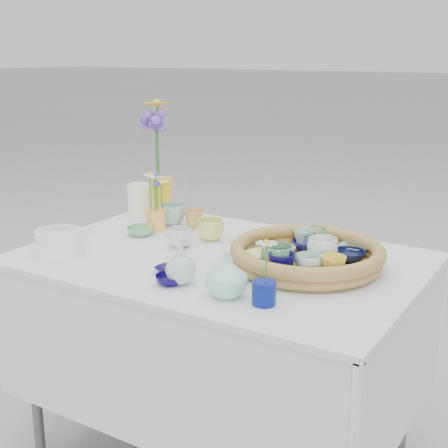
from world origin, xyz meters
The scene contains 32 objects.
wicker_tray centered at (0.28, 0.05, 0.80)m, with size 0.47×0.47×0.08m, color olive, non-canonical shape.
tray_ceramic_0 centered at (0.24, 0.15, 0.80)m, with size 0.11×0.11×0.04m, color #140E4F.
tray_ceramic_1 centered at (0.39, 0.13, 0.80)m, with size 0.10×0.10×0.03m, color black.
tray_ceramic_2 centered at (0.40, -0.04, 0.82)m, with size 0.07×0.07×0.07m, color yellow.
tray_ceramic_3 centered at (0.32, 0.01, 0.80)m, with size 0.11×0.11×0.04m, color #4AA578.
tray_ceramic_4 centered at (0.24, -0.07, 0.82)m, with size 0.10×0.10×0.08m, color #5E9764.
tray_ceramic_5 centered at (0.17, 0.07, 0.80)m, with size 0.10×0.10×0.02m, color #93B4AB.
tray_ceramic_6 centered at (0.22, 0.16, 0.82)m, with size 0.07×0.07×0.07m, color #8DC4B5.
tray_ceramic_7 centered at (0.32, 0.08, 0.82)m, with size 0.09×0.09×0.07m, color white.
tray_ceramic_8 centered at (0.37, 0.22, 0.80)m, with size 0.10×0.10×0.03m, color #7DB1E4.
tray_ceramic_9 centered at (0.27, -0.11, 0.82)m, with size 0.08×0.08×0.07m, color #080441.
tray_ceramic_10 centered at (0.15, 0.00, 0.80)m, with size 0.10×0.10×0.02m, color #E9D478.
tray_ceramic_11 centered at (0.33, -0.05, 0.81)m, with size 0.08×0.08×0.06m, color silver.
tray_ceramic_12 centered at (0.24, 0.22, 0.81)m, with size 0.08×0.08×0.06m, color #4C9F5C.
loose_ceramic_0 centered at (-0.27, 0.24, 0.80)m, with size 0.08×0.08×0.07m, color gold.
loose_ceramic_1 centered at (-0.13, 0.14, 0.80)m, with size 0.09×0.09×0.07m, color #E1DA69.
loose_ceramic_2 centered at (-0.37, 0.05, 0.78)m, with size 0.10×0.10×0.03m, color #60A970.
loose_ceramic_3 centered at (-0.17, 0.02, 0.80)m, with size 0.09×0.09×0.07m, color silver.
loose_ceramic_4 centered at (-0.05, -0.21, 0.78)m, with size 0.08×0.08×0.02m, color #130A4D.
loose_ceramic_5 centered at (-0.36, 0.23, 0.80)m, with size 0.10×0.10×0.08m, color #8CB3A7.
loose_ceramic_6 centered at (0.01, -0.28, 0.78)m, with size 0.09×0.09×0.03m, color #0D0447.
fluted_bowl centered at (-0.47, -0.25, 0.80)m, with size 0.15×0.15×0.08m, color white, non-canonical shape.
bud_vase_paleblue centered at (0.03, -0.27, 0.83)m, with size 0.09×0.09×0.13m, color silver, non-canonical shape.
bud_vase_seafoam centered at (0.19, -0.28, 0.83)m, with size 0.12×0.12×0.12m, color #9FEBCD.
bud_vase_cobalt centered at (0.30, -0.27, 0.80)m, with size 0.06×0.06×0.06m, color navy.
single_daisy centered at (0.31, -0.27, 0.88)m, with size 0.07×0.07×0.12m, color silver, non-canonical shape.
tall_vase_yellow centered at (-0.46, 0.30, 0.84)m, with size 0.08×0.08×0.16m, color yellow.
gerbera centered at (-0.46, 0.29, 1.07)m, with size 0.12×0.12×0.31m, color orange, non-canonical shape.
hydrangea centered at (-0.47, 0.29, 1.03)m, with size 0.09×0.09×0.31m, color #573096, non-canonical shape.
white_pitcher centered at (-0.58, 0.30, 0.83)m, with size 0.13×0.09×0.12m, color white, non-canonical shape.
daisy_cup centered at (-0.37, 0.13, 0.81)m, with size 0.08×0.08×0.08m, color #FFBB51.
daisy_posy centered at (-0.36, 0.13, 0.92)m, with size 0.08×0.08×0.15m, color white, non-canonical shape.
Camera 1 is at (1.01, -1.63, 1.41)m, focal length 50.00 mm.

